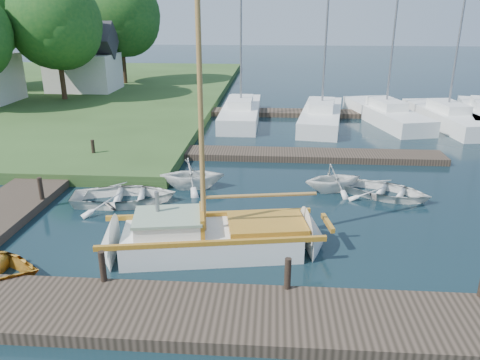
# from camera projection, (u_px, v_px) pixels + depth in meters

# --- Properties ---
(ground) EXTENTS (160.00, 160.00, 0.00)m
(ground) POSITION_uv_depth(u_px,v_px,m) (240.00, 213.00, 16.11)
(ground) COLOR black
(ground) RESTS_ON ground
(near_dock) EXTENTS (18.00, 2.20, 0.30)m
(near_dock) POSITION_uv_depth(u_px,v_px,m) (221.00, 316.00, 10.44)
(near_dock) COLOR #2B241B
(near_dock) RESTS_ON ground
(left_dock) EXTENTS (2.20, 18.00, 0.30)m
(left_dock) POSITION_uv_depth(u_px,v_px,m) (42.00, 183.00, 18.48)
(left_dock) COLOR #2B241B
(left_dock) RESTS_ON ground
(far_dock) EXTENTS (14.00, 1.60, 0.30)m
(far_dock) POSITION_uv_depth(u_px,v_px,m) (292.00, 155.00, 22.01)
(far_dock) COLOR #2B241B
(far_dock) RESTS_ON ground
(pontoon) EXTENTS (30.00, 1.60, 0.30)m
(pontoon) POSITION_uv_depth(u_px,v_px,m) (411.00, 115.00, 30.36)
(pontoon) COLOR #2B241B
(pontoon) RESTS_ON ground
(mooring_post_1) EXTENTS (0.16, 0.16, 0.80)m
(mooring_post_1) POSITION_uv_depth(u_px,v_px,m) (103.00, 266.00, 11.39)
(mooring_post_1) COLOR black
(mooring_post_1) RESTS_ON near_dock
(mooring_post_2) EXTENTS (0.16, 0.16, 0.80)m
(mooring_post_2) POSITION_uv_depth(u_px,v_px,m) (288.00, 273.00, 11.08)
(mooring_post_2) COLOR black
(mooring_post_2) RESTS_ON near_dock
(mooring_post_4) EXTENTS (0.16, 0.16, 0.80)m
(mooring_post_4) POSITION_uv_depth(u_px,v_px,m) (41.00, 188.00, 16.35)
(mooring_post_4) COLOR black
(mooring_post_4) RESTS_ON left_dock
(mooring_post_5) EXTENTS (0.16, 0.16, 0.80)m
(mooring_post_5) POSITION_uv_depth(u_px,v_px,m) (93.00, 149.00, 21.03)
(mooring_post_5) COLOR black
(mooring_post_5) RESTS_ON left_dock
(sailboat) EXTENTS (7.38, 3.12, 9.83)m
(sailboat) POSITION_uv_depth(u_px,v_px,m) (217.00, 240.00, 13.46)
(sailboat) COLOR white
(sailboat) RESTS_ON ground
(tender_a) EXTENTS (4.07, 3.21, 0.76)m
(tender_a) POSITION_uv_depth(u_px,v_px,m) (124.00, 193.00, 16.77)
(tender_a) COLOR white
(tender_a) RESTS_ON ground
(tender_b) EXTENTS (2.73, 2.43, 1.31)m
(tender_b) POSITION_uv_depth(u_px,v_px,m) (192.00, 172.00, 18.10)
(tender_b) COLOR white
(tender_b) RESTS_ON ground
(tender_c) EXTENTS (3.87, 3.45, 0.66)m
(tender_c) POSITION_uv_depth(u_px,v_px,m) (387.00, 188.00, 17.37)
(tender_c) COLOR white
(tender_c) RESTS_ON ground
(tender_d) EXTENTS (2.76, 2.57, 1.19)m
(tender_d) POSITION_uv_depth(u_px,v_px,m) (334.00, 176.00, 17.83)
(tender_d) COLOR white
(tender_d) RESTS_ON ground
(marina_boat_0) EXTENTS (2.21, 8.43, 10.43)m
(marina_boat_0) POSITION_uv_depth(u_px,v_px,m) (241.00, 111.00, 29.39)
(marina_boat_0) COLOR white
(marina_boat_0) RESTS_ON ground
(marina_boat_2) EXTENTS (3.44, 8.75, 10.66)m
(marina_boat_2) POSITION_uv_depth(u_px,v_px,m) (321.00, 114.00, 28.49)
(marina_boat_2) COLOR white
(marina_boat_2) RESTS_ON ground
(marina_boat_3) EXTENTS (4.17, 8.64, 12.12)m
(marina_boat_3) POSITION_uv_depth(u_px,v_px,m) (385.00, 113.00, 28.90)
(marina_boat_3) COLOR white
(marina_boat_3) RESTS_ON ground
(marina_boat_4) EXTENTS (3.40, 8.40, 9.91)m
(marina_boat_4) POSITION_uv_depth(u_px,v_px,m) (447.00, 116.00, 28.03)
(marina_boat_4) COLOR white
(marina_boat_4) RESTS_ON ground
(house_c) EXTENTS (5.25, 4.00, 5.28)m
(house_c) POSITION_uv_depth(u_px,v_px,m) (83.00, 63.00, 36.78)
(house_c) COLOR silver
(house_c) RESTS_ON shore
(tree_3) EXTENTS (6.41, 6.38, 8.74)m
(tree_3) POSITION_uv_depth(u_px,v_px,m) (55.00, 21.00, 31.97)
(tree_3) COLOR #332114
(tree_3) RESTS_ON shore
(tree_7) EXTENTS (6.83, 6.83, 9.38)m
(tree_7) POSITION_uv_depth(u_px,v_px,m) (120.00, 14.00, 39.20)
(tree_7) COLOR #332114
(tree_7) RESTS_ON shore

